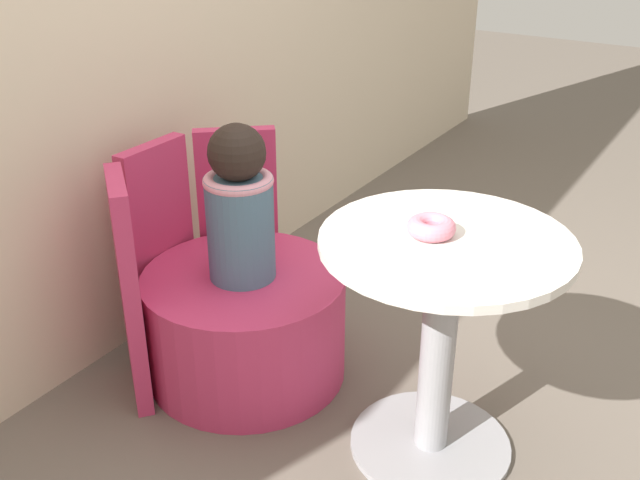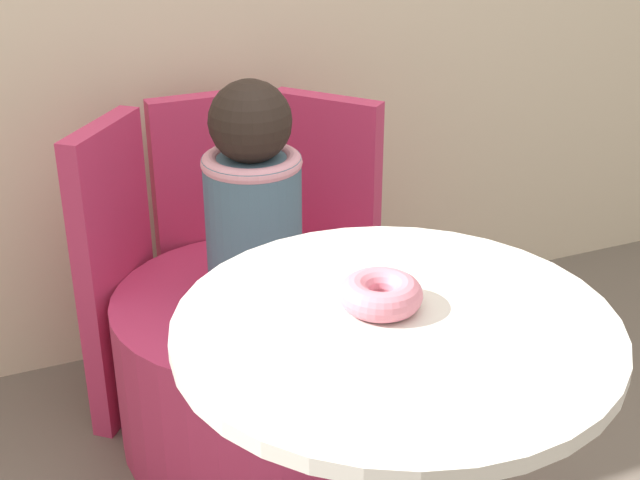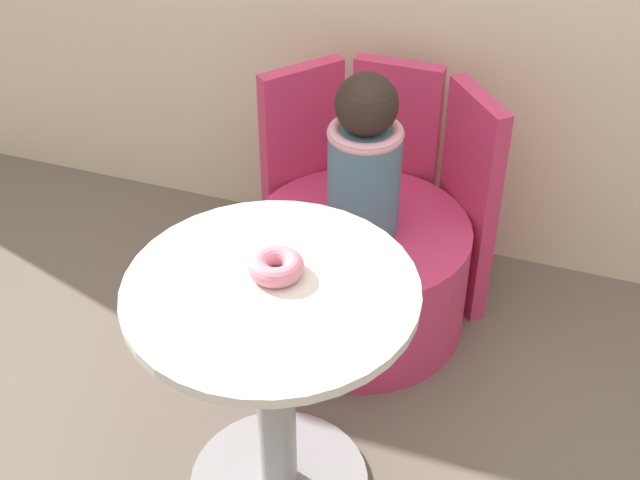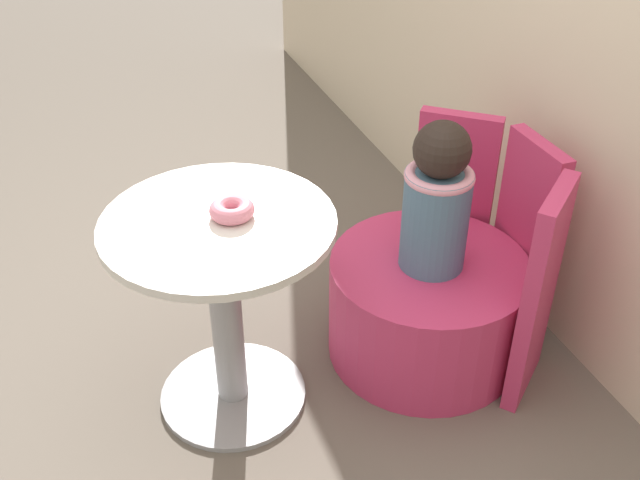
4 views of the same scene
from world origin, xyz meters
TOP-DOWN VIEW (x-y plane):
  - ground_plane at (0.00, 0.00)m, footprint 12.00×12.00m
  - round_table at (-0.08, -0.04)m, footprint 0.65×0.65m
  - tub_chair at (-0.07, 0.63)m, footprint 0.65×0.65m
  - booth_backrest at (-0.07, 0.89)m, footprint 0.75×0.27m
  - child_figure at (-0.07, 0.63)m, footprint 0.21×0.21m
  - donut at (-0.08, -0.00)m, footprint 0.12×0.12m

SIDE VIEW (x-z plane):
  - ground_plane at x=0.00m, z-range 0.00..0.00m
  - tub_chair at x=-0.07m, z-range 0.00..0.36m
  - booth_backrest at x=-0.07m, z-range 0.00..0.73m
  - round_table at x=-0.08m, z-range 0.11..0.78m
  - child_figure at x=-0.07m, z-range 0.35..0.85m
  - donut at x=-0.08m, z-range 0.67..0.72m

